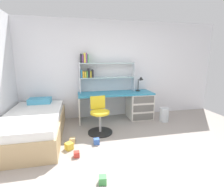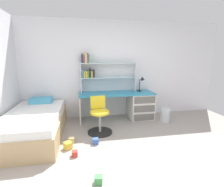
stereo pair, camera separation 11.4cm
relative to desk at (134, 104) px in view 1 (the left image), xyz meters
The scene contains 13 objects.
ground_plane 2.11m from the desk, 102.63° to the right, with size 5.83×5.70×0.02m, color #9E938C.
room_shell 2.05m from the desk, 153.83° to the right, with size 5.83×5.70×2.52m.
desk is the anchor object (origin of this frame).
bookshelf_hutch 1.26m from the desk, 168.04° to the left, with size 1.43×0.22×0.98m.
desk_lamp 0.61m from the desk, 16.91° to the left, with size 0.20×0.17×0.38m.
swivel_chair 1.24m from the desk, 144.55° to the right, with size 0.52×0.52×0.77m.
bed_platform 2.42m from the desk, 163.67° to the right, with size 1.07×2.00×0.64m.
waste_bin 0.81m from the desk, 30.80° to the right, with size 0.23×0.23×0.34m, color silver.
toy_block_green_0 2.55m from the desk, 117.96° to the right, with size 0.10×0.10×0.10m, color #479E51.
toy_block_red_1 2.19m from the desk, 133.98° to the right, with size 0.09×0.09×0.09m, color red.
toy_block_natural_2 1.94m from the desk, 145.70° to the right, with size 0.10×0.10×0.10m, color tan.
toy_block_blue_3 1.69m from the desk, 133.30° to the right, with size 0.10×0.10×0.10m, color #3860B7.
toy_block_yellow_4 2.11m from the desk, 141.52° to the right, with size 0.12×0.12×0.12m, color gold.
Camera 1 is at (-1.01, -2.06, 1.56)m, focal length 27.03 mm.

